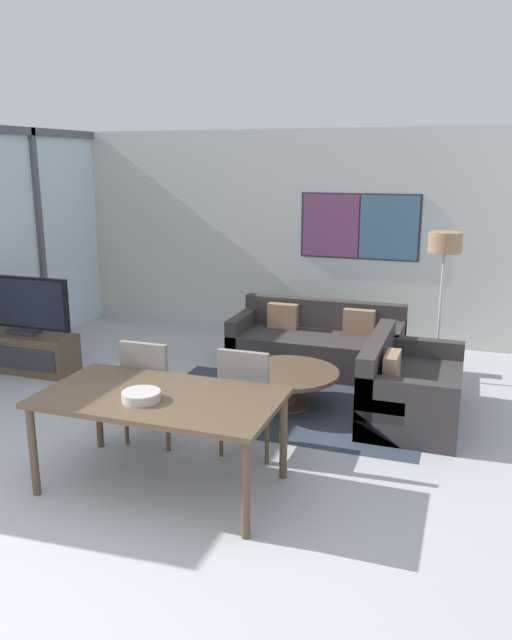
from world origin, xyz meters
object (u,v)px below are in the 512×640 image
(sofa_main, at_px, (318,346))
(floor_lamp, at_px, (444,254))
(fruit_bowl, at_px, (141,395))
(dining_table, at_px, (160,404))
(television, at_px, (21,305))
(sofa_side, at_px, (405,390))
(tv_console, at_px, (26,352))
(coffee_table, at_px, (287,380))
(dining_chair_left, at_px, (152,385))
(dining_chair_centre, at_px, (248,395))

(sofa_main, height_order, floor_lamp, floor_lamp)
(fruit_bowl, bearing_deg, dining_table, 61.42)
(television, distance_m, sofa_side, 4.36)
(tv_console, xyz_separation_m, television, (0.00, 0.00, 0.56))
(coffee_table, xyz_separation_m, dining_chair_left, (-0.86, -1.16, 0.24))
(sofa_side, distance_m, dining_chair_left, 2.39)
(sofa_main, relative_size, floor_lamp, 1.18)
(tv_console, distance_m, fruit_bowl, 3.39)
(sofa_side, distance_m, coffee_table, 1.14)
(dining_chair_left, bearing_deg, dining_chair_centre, 3.71)
(coffee_table, relative_size, floor_lamp, 0.63)
(television, distance_m, dining_chair_left, 2.63)
(sofa_main, bearing_deg, floor_lamp, 1.23)
(sofa_side, height_order, coffee_table, sofa_side)
(fruit_bowl, bearing_deg, dining_chair_centre, 59.38)
(television, height_order, fruit_bowl, television)
(sofa_main, height_order, dining_chair_centre, dining_chair_centre)
(tv_console, relative_size, dining_table, 0.69)
(floor_lamp, bearing_deg, sofa_side, -100.43)
(coffee_table, relative_size, dining_chair_centre, 1.11)
(television, height_order, coffee_table, television)
(sofa_side, relative_size, dining_chair_centre, 1.57)
(dining_table, xyz_separation_m, dining_chair_centre, (0.43, 0.72, -0.14))
(tv_console, relative_size, sofa_side, 0.83)
(sofa_main, xyz_separation_m, dining_chair_centre, (-0.00, -2.39, 0.26))
(coffee_table, relative_size, fruit_bowl, 3.71)
(television, relative_size, fruit_bowl, 4.50)
(television, xyz_separation_m, coffee_table, (3.19, -0.05, -0.51))
(television, distance_m, dining_chair_centre, 3.40)
(dining_table, xyz_separation_m, dining_chair_left, (-0.43, 0.66, -0.14))
(dining_table, height_order, dining_chair_left, dining_chair_left)
(sofa_main, distance_m, coffee_table, 1.28)
(dining_chair_centre, bearing_deg, floor_lamp, 60.67)
(sofa_main, xyz_separation_m, coffee_table, (0.00, -1.28, 0.01))
(dining_table, bearing_deg, fruit_bowl, -118.58)
(sofa_main, height_order, fruit_bowl, fruit_bowl)
(television, bearing_deg, fruit_bowl, -36.82)
(dining_table, relative_size, floor_lamp, 1.06)
(dining_table, bearing_deg, sofa_side, 51.10)
(tv_console, distance_m, sofa_main, 3.42)
(sofa_main, xyz_separation_m, floor_lamp, (1.36, 0.03, 1.15))
(television, xyz_separation_m, dining_chair_left, (2.32, -1.21, -0.26))
(television, relative_size, coffee_table, 1.21)
(dining_table, bearing_deg, dining_chair_centre, 59.01)
(television, bearing_deg, dining_chair_left, -27.52)
(dining_table, distance_m, fruit_bowl, 0.19)
(tv_console, height_order, floor_lamp, floor_lamp)
(tv_console, xyz_separation_m, sofa_main, (3.19, 1.24, 0.04))
(dining_chair_centre, bearing_deg, dining_table, -120.99)
(sofa_side, height_order, fruit_bowl, fruit_bowl)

